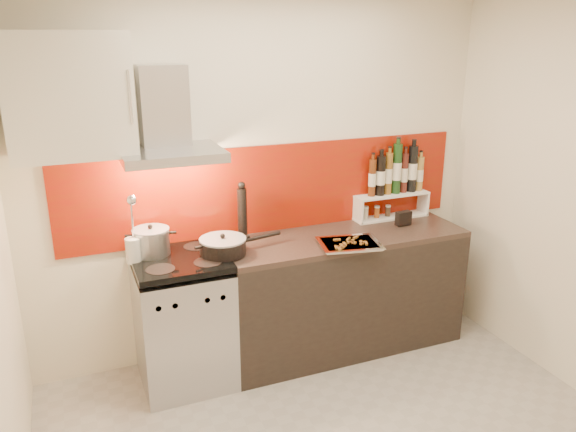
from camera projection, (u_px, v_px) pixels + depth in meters
name	position (u px, v px, depth m)	size (l,w,h in m)	color
back_wall	(264.00, 178.00, 4.03)	(3.40, 0.02, 2.60)	silver
backsplash	(272.00, 189.00, 4.06)	(3.00, 0.02, 0.64)	maroon
range_stove	(184.00, 322.00, 3.78)	(0.60, 0.60, 0.91)	#B7B7BA
counter	(342.00, 291.00, 4.21)	(1.80, 0.60, 0.90)	black
range_hood	(167.00, 126.00, 3.50)	(0.62, 0.50, 0.61)	#B7B7BA
upper_cabinet	(69.00, 96.00, 3.23)	(0.70, 0.35, 0.72)	beige
stock_pot	(151.00, 242.00, 3.66)	(0.24, 0.24, 0.21)	#B7B7BA
saute_pan	(224.00, 246.00, 3.68)	(0.59, 0.31, 0.14)	black
utensil_jar	(133.00, 242.00, 3.53)	(0.10, 0.15, 0.46)	silver
pepper_mill	(242.00, 212.00, 3.91)	(0.07, 0.07, 0.42)	black
step_shelf	(395.00, 183.00, 4.37)	(0.62, 0.17, 0.59)	white
caddy_box	(403.00, 218.00, 4.24)	(0.12, 0.05, 0.10)	black
baking_tray	(349.00, 244.00, 3.86)	(0.47, 0.40, 0.03)	silver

